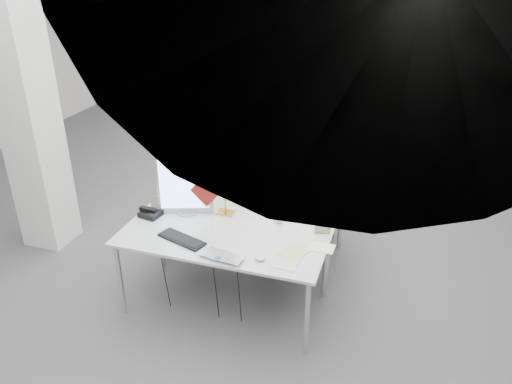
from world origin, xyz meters
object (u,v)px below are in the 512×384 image
laptop (218,260)px  bankers_lamp (225,196)px  architect_lamp (329,171)px  desk_phone (150,214)px  monitor (185,182)px  office_chair (313,190)px  beige_monitor (237,169)px  desk_main (224,236)px  seated_person (314,164)px

laptop → bankers_lamp: (-0.23, 0.76, 0.17)m
bankers_lamp → architect_lamp: 0.97m
desk_phone → monitor: bearing=39.9°
monitor → architect_lamp: bearing=-2.9°
office_chair → beige_monitor: office_chair is taller
office_chair → laptop: (-0.38, -1.90, 0.20)m
beige_monitor → desk_main: bearing=-86.6°
desk_main → architect_lamp: 1.10m
desk_main → office_chair: office_chair is taller
beige_monitor → seated_person: bearing=23.6°
desk_phone → beige_monitor: (0.54, 0.89, 0.16)m
monitor → desk_main: bearing=-49.3°
architect_lamp → laptop: bearing=-146.0°
laptop → desk_phone: size_ratio=2.06×
office_chair → bankers_lamp: bearing=-94.3°
office_chair → architect_lamp: architect_lamp is taller
office_chair → bankers_lamp: (-0.60, -1.14, 0.37)m
desk_phone → bankers_lamp: bearing=32.1°
beige_monitor → architect_lamp: bearing=-28.6°
seated_person → bankers_lamp: seated_person is taller
laptop → desk_main: bearing=113.0°
desk_phone → desk_main: bearing=2.2°
laptop → architect_lamp: bearing=65.7°
beige_monitor → architect_lamp: 1.09m
bankers_lamp → desk_phone: size_ratio=1.99×
monitor → laptop: 0.94m
seated_person → desk_phone: seated_person is taller
office_chair → bankers_lamp: office_chair is taller
bankers_lamp → architect_lamp: bearing=5.2°
desk_phone → architect_lamp: architect_lamp is taller
office_chair → architect_lamp: bearing=-47.6°
office_chair → monitor: size_ratio=1.80×
seated_person → beige_monitor: 0.85m
desk_main → office_chair: size_ratio=1.59×
desk_phone → beige_monitor: beige_monitor is taller
desk_main → desk_phone: bearing=172.2°
monitor → laptop: bearing=-68.6°
office_chair → architect_lamp: 1.10m
desk_main → seated_person: seated_person is taller
architect_lamp → beige_monitor: bearing=137.6°
office_chair → laptop: size_ratio=3.04×
seated_person → monitor: (-0.96, -1.18, 0.17)m
bankers_lamp → beige_monitor: (-0.10, 0.62, 0.00)m
laptop → desk_phone: bearing=158.3°
desk_phone → beige_monitor: size_ratio=0.48×
seated_person → bankers_lamp: 1.24m
bankers_lamp → beige_monitor: bearing=87.5°
office_chair → seated_person: size_ratio=1.32×
bankers_lamp → desk_phone: 0.71m
office_chair → beige_monitor: size_ratio=2.98×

